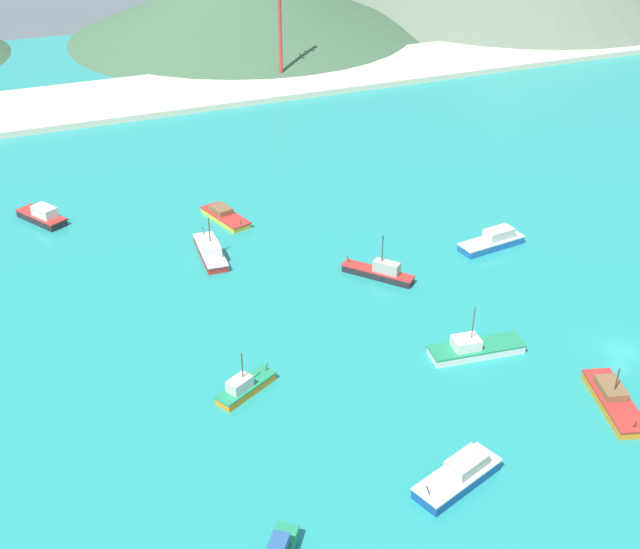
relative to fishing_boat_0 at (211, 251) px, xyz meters
name	(u,v)px	position (x,y,z in m)	size (l,w,h in m)	color
ground	(478,238)	(37.11, -8.87, -1.16)	(260.00, 280.00, 0.50)	teal
fishing_boat_0	(211,251)	(0.00, 0.00, 0.00)	(3.42, 10.39, 6.10)	red
fishing_boat_1	(474,348)	(21.30, -32.89, -0.14)	(11.23, 4.50, 6.33)	silver
fishing_boat_3	(614,400)	(29.78, -46.14, -0.20)	(5.95, 10.60, 4.51)	orange
fishing_boat_4	(42,216)	(-20.03, 19.91, 0.07)	(6.83, 8.83, 2.66)	#232328
fishing_boat_5	(380,272)	(18.90, -13.83, 0.00)	(7.71, 8.74, 6.33)	#232328
fishing_boat_7	(459,475)	(9.38, -49.42, 0.01)	(9.63, 5.79, 2.54)	#14478C
fishing_boat_8	(225,216)	(5.05, 10.19, -0.28)	(5.58, 9.69, 1.74)	gold
fishing_boat_9	(244,387)	(-4.76, -29.58, -0.11)	(7.43, 5.32, 5.31)	orange
fishing_boat_10	(493,241)	(37.26, -12.23, 0.02)	(10.00, 4.09, 2.53)	#1E5BA8
beach_strip	(285,79)	(37.11, 70.52, -0.31)	(247.00, 25.78, 1.20)	beige
radio_tower	(280,22)	(36.46, 71.15, 12.01)	(2.53, 2.03, 25.33)	#B7332D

